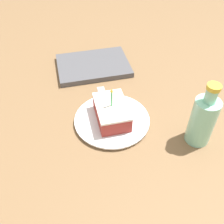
{
  "coord_description": "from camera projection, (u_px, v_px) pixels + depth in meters",
  "views": [
    {
      "loc": [
        0.15,
        0.52,
        0.59
      ],
      "look_at": [
        0.02,
        -0.02,
        0.04
      ],
      "focal_mm": 42.0,
      "sensor_mm": 36.0,
      "label": 1
    }
  ],
  "objects": [
    {
      "name": "cake_slice",
      "position": [
        112.0,
        112.0,
        0.78
      ],
      "size": [
        0.09,
        0.14,
        0.12
      ],
      "color": "#99332D",
      "rests_on": "plate"
    },
    {
      "name": "fork",
      "position": [
        104.0,
        101.0,
        0.85
      ],
      "size": [
        0.02,
        0.17,
        0.0
      ],
      "color": "#B2B2B7",
      "rests_on": "plate"
    },
    {
      "name": "ground_plane",
      "position": [
        119.0,
        131.0,
        0.81
      ],
      "size": [
        2.4,
        2.4,
        0.04
      ],
      "color": "brown",
      "rests_on": "ground"
    },
    {
      "name": "plate",
      "position": [
        112.0,
        120.0,
        0.8
      ],
      "size": [
        0.23,
        0.23,
        0.01
      ],
      "color": "silver",
      "rests_on": "ground_plane"
    },
    {
      "name": "bottle",
      "position": [
        203.0,
        120.0,
        0.7
      ],
      "size": [
        0.07,
        0.07,
        0.2
      ],
      "color": "#8CD1B2",
      "rests_on": "ground_plane"
    },
    {
      "name": "marble_board",
      "position": [
        93.0,
        66.0,
        1.01
      ],
      "size": [
        0.27,
        0.19,
        0.02
      ],
      "color": "#4C4C51",
      "rests_on": "ground_plane"
    }
  ]
}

